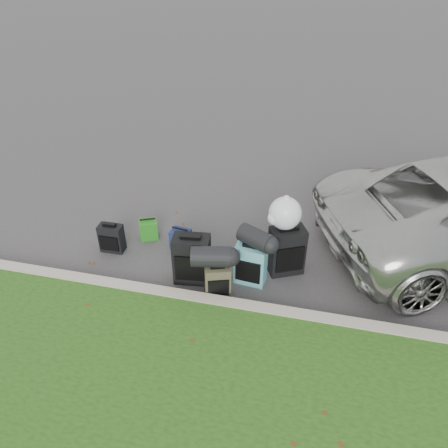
% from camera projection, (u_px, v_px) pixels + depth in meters
% --- Properties ---
extents(ground, '(120.00, 120.00, 0.00)m').
position_uv_depth(ground, '(227.00, 261.00, 6.74)').
color(ground, '#383535').
rests_on(ground, ground).
extents(curb, '(120.00, 0.18, 0.15)m').
position_uv_depth(curb, '(211.00, 302.00, 5.89)').
color(curb, '#9E937F').
rests_on(curb, ground).
extents(suitcase_small_black, '(0.37, 0.21, 0.46)m').
position_uv_depth(suitcase_small_black, '(112.00, 238.00, 6.85)').
color(suitcase_small_black, black).
rests_on(suitcase_small_black, ground).
extents(suitcase_large_black_left, '(0.55, 0.37, 0.74)m').
position_uv_depth(suitcase_large_black_left, '(192.00, 259.00, 6.20)').
color(suitcase_large_black_left, black).
rests_on(suitcase_large_black_left, ground).
extents(suitcase_olive, '(0.40, 0.32, 0.48)m').
position_uv_depth(suitcase_olive, '(218.00, 281.00, 6.01)').
color(suitcase_olive, '#383523').
rests_on(suitcase_olive, ground).
extents(suitcase_teal, '(0.46, 0.30, 0.62)m').
position_uv_depth(suitcase_teal, '(251.00, 264.00, 6.20)').
color(suitcase_teal, teal).
rests_on(suitcase_teal, ground).
extents(suitcase_large_black_right, '(0.58, 0.48, 0.75)m').
position_uv_depth(suitcase_large_black_right, '(287.00, 251.00, 6.35)').
color(suitcase_large_black_right, black).
rests_on(suitcase_large_black_right, ground).
extents(tote_green, '(0.35, 0.32, 0.32)m').
position_uv_depth(tote_green, '(149.00, 229.00, 7.17)').
color(tote_green, '#237C1B').
rests_on(tote_green, ground).
extents(tote_navy, '(0.33, 0.27, 0.32)m').
position_uv_depth(tote_navy, '(181.00, 239.00, 6.96)').
color(tote_navy, navy).
rests_on(tote_navy, ground).
extents(duffel_left, '(0.58, 0.39, 0.29)m').
position_uv_depth(duffel_left, '(211.00, 257.00, 5.84)').
color(duffel_left, black).
rests_on(duffel_left, suitcase_olive).
extents(duffel_right, '(0.55, 0.46, 0.27)m').
position_uv_depth(duffel_right, '(256.00, 238.00, 5.96)').
color(duffel_right, black).
rests_on(duffel_right, suitcase_teal).
extents(trash_bag, '(0.46, 0.46, 0.46)m').
position_uv_depth(trash_bag, '(285.00, 213.00, 6.07)').
color(trash_bag, silver).
rests_on(trash_bag, suitcase_large_black_right).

